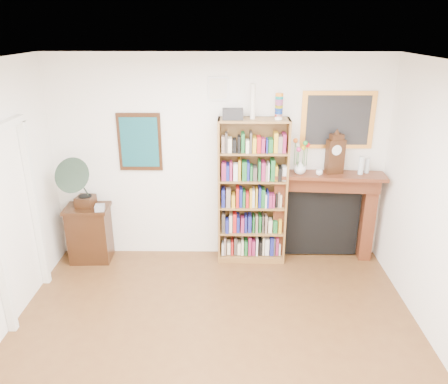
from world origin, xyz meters
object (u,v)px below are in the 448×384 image
object	(u,v)px
fireplace	(324,208)
flower_vase	(300,167)
cd_stack	(100,208)
gramophone	(79,180)
bookshelf	(252,184)
mantel_clock	(335,155)
side_cabinet	(90,233)
teacup	(319,173)
bottle_right	(367,166)
bottle_left	(361,165)

from	to	relation	value
fireplace	flower_vase	distance (m)	0.71
cd_stack	gramophone	bearing A→B (deg)	173.53
bookshelf	mantel_clock	distance (m)	1.15
side_cabinet	fireplace	size ratio (longest dim) A/B	0.52
flower_vase	teacup	world-z (taller)	flower_vase
mantel_clock	teacup	world-z (taller)	mantel_clock
cd_stack	teacup	xyz separation A→B (m)	(2.89, 0.12, 0.46)
gramophone	bottle_right	size ratio (longest dim) A/B	3.76
fireplace	flower_vase	size ratio (longest dim) A/B	8.70
teacup	bottle_right	xyz separation A→B (m)	(0.65, 0.11, 0.07)
flower_vase	bottle_left	bearing A→B (deg)	-0.88
side_cabinet	bottle_right	world-z (taller)	bottle_right
flower_vase	bottle_right	world-z (taller)	bottle_right
cd_stack	flower_vase	xyz separation A→B (m)	(2.65, 0.18, 0.52)
side_cabinet	mantel_clock	xyz separation A→B (m)	(3.31, 0.09, 1.12)
cd_stack	mantel_clock	size ratio (longest dim) A/B	0.23
side_cabinet	bottle_left	bearing A→B (deg)	-1.41
fireplace	mantel_clock	size ratio (longest dim) A/B	2.90
bottle_left	bottle_right	world-z (taller)	bottle_left
bottle_right	gramophone	bearing A→B (deg)	-176.99
flower_vase	bottle_left	xyz separation A→B (m)	(0.80, -0.01, 0.03)
mantel_clock	teacup	xyz separation A→B (m)	(-0.21, -0.09, -0.22)
side_cabinet	teacup	size ratio (longest dim) A/B	9.27
bottle_left	cd_stack	bearing A→B (deg)	-177.21
teacup	mantel_clock	bearing A→B (deg)	23.72
fireplace	bottle_left	xyz separation A→B (m)	(0.42, -0.08, 0.63)
gramophone	bookshelf	bearing A→B (deg)	10.19
bookshelf	teacup	distance (m)	0.89
flower_vase	bottle_left	world-z (taller)	bottle_left
side_cabinet	gramophone	bearing A→B (deg)	-102.42
bottle_left	bottle_right	size ratio (longest dim) A/B	1.20
side_cabinet	bottle_left	xyz separation A→B (m)	(3.66, 0.05, 0.99)
bookshelf	gramophone	world-z (taller)	bookshelf
bottle_left	flower_vase	bearing A→B (deg)	179.12
bookshelf	cd_stack	size ratio (longest dim) A/B	19.17
side_cabinet	flower_vase	size ratio (longest dim) A/B	4.56
bottle_left	gramophone	bearing A→B (deg)	-177.80
mantel_clock	fireplace	bearing A→B (deg)	139.94
mantel_clock	flower_vase	size ratio (longest dim) A/B	3.00
side_cabinet	teacup	bearing A→B (deg)	-2.21
cd_stack	bottle_right	bearing A→B (deg)	3.63
gramophone	cd_stack	distance (m)	0.45
side_cabinet	mantel_clock	world-z (taller)	mantel_clock
mantel_clock	flower_vase	xyz separation A→B (m)	(-0.45, -0.03, -0.17)
cd_stack	mantel_clock	distance (m)	3.18
side_cabinet	teacup	distance (m)	3.24
bookshelf	side_cabinet	distance (m)	2.36
side_cabinet	fireplace	bearing A→B (deg)	0.04
bookshelf	cd_stack	xyz separation A→B (m)	(-2.03, -0.17, -0.28)
fireplace	mantel_clock	world-z (taller)	mantel_clock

